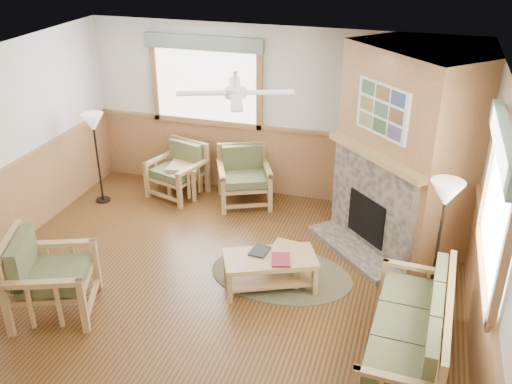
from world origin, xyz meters
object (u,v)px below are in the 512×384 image
(floor_lamp_left, at_px, (98,159))
(floor_lamp_right, at_px, (438,246))
(armchair_back_left, at_px, (177,171))
(coffee_table, at_px, (270,272))
(end_table_chairs, at_px, (185,180))
(armchair_back_right, at_px, (244,177))
(footstool, at_px, (288,264))
(armchair_left, at_px, (52,275))
(sofa, at_px, (407,328))

(floor_lamp_left, height_order, floor_lamp_right, floor_lamp_right)
(armchair_back_left, height_order, coffee_table, armchair_back_left)
(end_table_chairs, xyz_separation_m, floor_lamp_left, (-1.19, -0.57, 0.46))
(armchair_back_right, distance_m, footstool, 2.17)
(armchair_left, bearing_deg, coffee_table, -84.13)
(sofa, xyz_separation_m, floor_lamp_left, (-4.86, 2.32, 0.30))
(sofa, relative_size, coffee_table, 1.69)
(footstool, xyz_separation_m, floor_lamp_right, (1.73, -0.05, 0.60))
(armchair_back_left, height_order, floor_lamp_left, floor_lamp_left)
(coffee_table, bearing_deg, sofa, -51.43)
(end_table_chairs, xyz_separation_m, floor_lamp_right, (3.89, -1.82, 0.53))
(armchair_back_left, xyz_separation_m, floor_lamp_left, (-1.06, -0.56, 0.31))
(coffee_table, relative_size, footstool, 2.40)
(armchair_left, bearing_deg, footstool, -80.54)
(floor_lamp_right, bearing_deg, end_table_chairs, 154.88)
(armchair_back_left, distance_m, armchair_back_right, 1.13)
(armchair_back_left, bearing_deg, floor_lamp_right, -7.05)
(sofa, height_order, coffee_table, sofa)
(end_table_chairs, relative_size, footstool, 1.17)
(armchair_left, bearing_deg, floor_lamp_right, -92.91)
(armchair_back_right, height_order, coffee_table, armchair_back_right)
(end_table_chairs, distance_m, footstool, 2.79)
(floor_lamp_right, bearing_deg, floor_lamp_left, 166.13)
(armchair_back_left, relative_size, floor_lamp_left, 0.58)
(armchair_left, height_order, floor_lamp_right, floor_lamp_right)
(footstool, bearing_deg, armchair_left, -149.11)
(armchair_back_right, xyz_separation_m, armchair_left, (-1.23, -3.25, 0.06))
(sofa, relative_size, armchair_back_left, 2.20)
(armchair_back_right, relative_size, end_table_chairs, 1.62)
(floor_lamp_right, bearing_deg, coffee_table, -173.10)
(armchair_back_left, height_order, end_table_chairs, armchair_back_left)
(armchair_left, xyz_separation_m, coffee_table, (2.24, 1.15, -0.27))
(floor_lamp_right, bearing_deg, armchair_back_left, 155.73)
(armchair_back_left, xyz_separation_m, floor_lamp_right, (4.02, -1.81, 0.38))
(armchair_left, xyz_separation_m, footstool, (2.39, 1.43, -0.29))
(armchair_left, bearing_deg, armchair_back_left, -23.35)
(armchair_back_right, bearing_deg, armchair_left, -135.00)
(sofa, xyz_separation_m, armchair_back_left, (-3.79, 2.88, -0.01))
(floor_lamp_left, bearing_deg, armchair_left, -70.06)
(floor_lamp_left, bearing_deg, footstool, -19.79)
(armchair_back_right, height_order, floor_lamp_right, floor_lamp_right)
(armchair_back_right, xyz_separation_m, floor_lamp_right, (2.90, -1.87, 0.36))
(end_table_chairs, bearing_deg, floor_lamp_right, -25.12)
(armchair_back_right, xyz_separation_m, end_table_chairs, (-1.00, -0.04, -0.17))
(armchair_back_right, bearing_deg, sofa, -71.95)
(armchair_back_left, relative_size, armchair_left, 0.86)
(end_table_chairs, relative_size, floor_lamp_right, 0.34)
(end_table_chairs, bearing_deg, floor_lamp_left, -154.55)
(end_table_chairs, distance_m, floor_lamp_right, 4.33)
(armchair_back_right, xyz_separation_m, floor_lamp_left, (-2.19, -0.61, 0.29))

